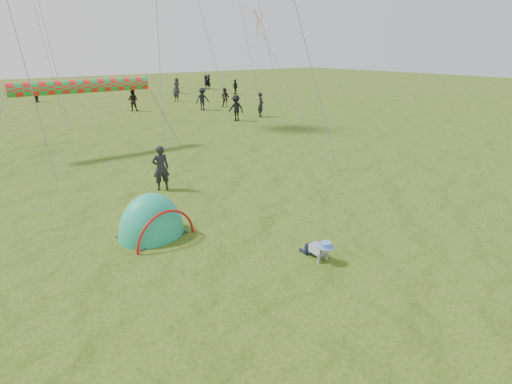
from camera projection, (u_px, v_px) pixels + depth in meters
ground at (294, 250)px, 10.08m from camera, size 140.00×140.00×0.00m
crawling_toddler at (319, 249)px, 9.54m from camera, size 0.52×0.72×0.54m
popup_tent at (152, 235)px, 10.86m from camera, size 2.08×1.82×2.38m
standing_adult at (161, 168)px, 14.06m from camera, size 0.66×0.50×1.61m
crowd_person_0 at (209, 82)px, 48.55m from camera, size 0.44×0.65×1.74m
crowd_person_1 at (37, 93)px, 36.93m from camera, size 0.93×0.99×1.63m
crowd_person_2 at (235, 87)px, 43.13m from camera, size 0.43×0.94×1.58m
crowd_person_3 at (202, 99)px, 32.12m from camera, size 1.20×0.76×1.78m
crowd_person_6 at (261, 105)px, 29.08m from camera, size 0.75×0.75×1.76m
crowd_person_7 at (225, 98)px, 33.80m from camera, size 0.96×0.99×1.60m
crowd_person_9 at (236, 108)px, 27.36m from camera, size 1.08×1.31×1.77m
crowd_person_10 at (177, 86)px, 44.04m from camera, size 0.81×0.96×1.68m
crowd_person_11 at (206, 82)px, 48.40m from camera, size 1.36×1.52×1.67m
crowd_person_12 at (176, 92)px, 37.27m from camera, size 0.68×0.78×1.79m
crowd_person_13 at (133, 100)px, 31.72m from camera, size 1.04×1.00×1.69m
rainbow_tube_kite at (82, 86)px, 18.40m from camera, size 6.16×0.64×0.64m
diamond_kite_2 at (257, 17)px, 23.75m from camera, size 0.95×0.95×0.77m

